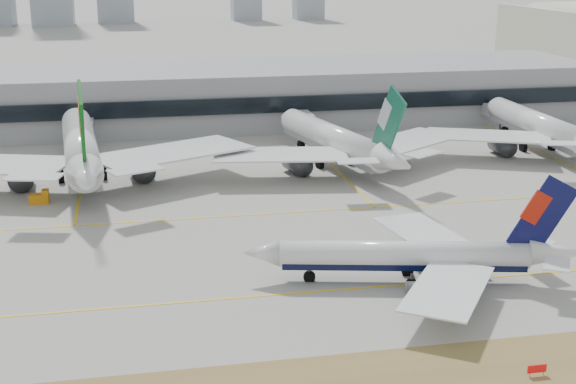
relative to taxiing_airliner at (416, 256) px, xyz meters
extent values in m
plane|color=#9B9991|center=(-18.88, 4.46, -3.85)|extent=(3000.00, 3000.00, 0.00)
cube|color=yellow|center=(-18.88, -0.54, -3.82)|extent=(360.00, 0.45, 0.04)
cube|color=yellow|center=(-18.88, 34.46, -3.82)|extent=(360.00, 0.45, 0.04)
cylinder|color=white|center=(-1.70, 0.38, 0.30)|extent=(34.46, 11.25, 3.77)
cube|color=black|center=(-1.70, 0.38, -0.74)|extent=(33.66, 10.55, 1.70)
cone|color=white|center=(-21.08, 4.75, 0.30)|extent=(5.97, 4.83, 3.77)
cone|color=white|center=(18.85, -4.25, 0.77)|extent=(8.30, 5.36, 3.77)
cube|color=white|center=(4.93, 9.60, -0.27)|extent=(11.41, 19.71, 0.23)
cube|color=white|center=(18.52, 0.85, 1.05)|extent=(3.82, 5.56, 0.15)
cylinder|color=#3F4247|center=(2.27, 6.63, -2.34)|extent=(6.23, 4.02, 2.83)
cube|color=#3F4247|center=(2.27, 6.63, -1.21)|extent=(2.40, 0.80, 1.32)
cube|color=white|center=(0.33, -10.79, -0.27)|extent=(17.58, 20.12, 0.23)
cube|color=white|center=(16.37, -8.71, 1.05)|extent=(5.58, 6.25, 0.15)
cylinder|color=#3F4247|center=(-0.79, -6.96, -2.34)|extent=(6.23, 4.02, 2.83)
cube|color=#3F4247|center=(-0.79, -6.96, -1.21)|extent=(2.40, 0.80, 1.32)
cube|color=#0B0D45|center=(16.51, -3.72, 6.03)|extent=(9.15, 2.38, 11.80)
cube|color=red|center=(15.58, -3.51, 7.30)|extent=(4.19, 1.33, 5.06)
cylinder|color=#3F4247|center=(-14.48, 3.26, -2.72)|extent=(0.45, 0.45, 2.26)
cylinder|color=black|center=(-14.48, 3.26, -3.19)|extent=(1.80, 1.02, 1.70)
cylinder|color=#3F4247|center=(-1.31, -2.22, -2.72)|extent=(0.45, 0.45, 2.26)
cylinder|color=black|center=(-1.31, -2.22, -3.19)|extent=(1.80, 1.02, 1.70)
cylinder|color=#3F4247|center=(-0.23, 2.56, -2.72)|extent=(0.45, 0.45, 2.26)
cylinder|color=black|center=(-0.23, 2.56, -3.19)|extent=(1.80, 1.02, 1.70)
cylinder|color=white|center=(-48.31, 64.96, 3.31)|extent=(10.52, 49.56, 6.51)
cube|color=slate|center=(-48.31, 64.96, 1.52)|extent=(9.46, 48.50, 2.93)
cone|color=white|center=(-50.64, 93.21, 3.31)|extent=(7.10, 8.02, 6.51)
cone|color=white|center=(-45.85, 35.00, 4.12)|extent=(7.38, 11.43, 6.51)
cube|color=white|center=(-30.21, 59.20, 2.33)|extent=(34.33, 26.82, 0.39)
cube|color=white|center=(-37.59, 37.73, 4.61)|extent=(10.25, 7.93, 0.26)
cylinder|color=#3F4247|center=(-36.32, 61.96, -1.25)|extent=(5.54, 8.57, 4.88)
cube|color=#3F4247|center=(-36.32, 61.96, 0.70)|extent=(0.77, 3.44, 2.28)
cube|color=white|center=(-54.45, 36.35, 4.61)|extent=(9.96, 6.75, 0.26)
cylinder|color=#3F4247|center=(-59.66, 60.04, -1.25)|extent=(5.54, 8.57, 4.88)
cube|color=#3F4247|center=(-59.66, 60.04, 0.70)|extent=(0.77, 3.44, 2.28)
cube|color=#0C5714|center=(-46.13, 38.40, 11.85)|extent=(1.70, 13.61, 17.45)
cube|color=orange|center=(-46.24, 39.76, 13.74)|extent=(1.22, 6.17, 7.47)
cylinder|color=#3F4247|center=(-49.84, 83.59, -1.90)|extent=(0.78, 0.78, 3.90)
cylinder|color=black|center=(-49.84, 83.59, -2.71)|extent=(1.37, 3.01, 2.93)
cylinder|color=#3F4247|center=(-52.42, 63.25, -1.90)|extent=(0.78, 0.78, 3.90)
cylinder|color=black|center=(-52.42, 63.25, -2.71)|extent=(1.37, 3.01, 2.93)
cylinder|color=#3F4247|center=(-43.99, 63.94, -1.90)|extent=(0.78, 0.78, 3.90)
cylinder|color=black|center=(-43.99, 63.94, -2.71)|extent=(1.37, 3.01, 2.93)
cylinder|color=white|center=(4.75, 65.79, 2.29)|extent=(14.94, 42.36, 5.58)
cube|color=slate|center=(4.75, 65.79, 0.75)|extent=(13.94, 41.35, 2.51)
cone|color=white|center=(-0.72, 89.48, 2.29)|extent=(6.89, 7.54, 5.58)
cone|color=white|center=(10.56, 40.67, 2.99)|extent=(7.55, 10.39, 5.58)
cube|color=white|center=(20.83, 63.14, 1.45)|extent=(28.98, 25.43, 0.33)
cube|color=white|center=(17.24, 44.01, 3.41)|extent=(8.81, 7.54, 0.22)
cylinder|color=#3F4247|center=(15.31, 64.73, -1.62)|extent=(5.66, 7.79, 4.19)
cube|color=#3F4247|center=(15.31, 64.73, 0.06)|extent=(1.07, 2.95, 1.95)
cube|color=white|center=(-8.53, 56.35, 1.45)|extent=(28.38, 16.31, 0.33)
cube|color=white|center=(3.10, 40.74, 3.41)|extent=(8.14, 4.76, 0.22)
cylinder|color=#3F4247|center=(-4.27, 60.21, -1.62)|extent=(5.66, 7.79, 4.19)
cube|color=#3F4247|center=(-4.27, 60.21, 0.06)|extent=(1.07, 2.95, 1.95)
cube|color=#155E45|center=(9.90, 43.52, 9.61)|extent=(3.12, 11.48, 14.97)
cube|color=silver|center=(9.64, 44.66, 11.24)|extent=(1.78, 5.26, 6.41)
cylinder|color=#3F4247|center=(1.14, 81.41, -2.18)|extent=(0.67, 0.67, 3.35)
cylinder|color=black|center=(1.14, 81.41, -2.87)|extent=(1.52, 2.67, 2.51)
cylinder|color=#3F4247|center=(1.48, 63.83, -2.18)|extent=(0.67, 0.67, 3.35)
cylinder|color=black|center=(1.48, 63.83, -2.87)|extent=(1.52, 2.67, 2.51)
cylinder|color=#3F4247|center=(8.55, 65.46, -2.18)|extent=(0.67, 0.67, 3.35)
cylinder|color=black|center=(8.55, 65.46, -2.87)|extent=(1.52, 2.67, 2.51)
cylinder|color=white|center=(55.46, 70.73, 2.30)|extent=(5.85, 42.29, 5.59)
cube|color=slate|center=(55.46, 70.73, 0.76)|extent=(5.01, 41.44, 2.52)
cone|color=white|center=(55.62, 95.09, 2.30)|extent=(5.63, 6.49, 5.59)
cube|color=white|center=(40.33, 64.63, 1.46)|extent=(29.49, 21.58, 0.34)
cube|color=white|center=(48.05, 46.72, 3.42)|extent=(8.72, 6.36, 0.22)
cylinder|color=#3F4247|center=(45.38, 67.39, -1.61)|extent=(4.24, 7.07, 4.19)
cube|color=#3F4247|center=(45.38, 67.39, 0.06)|extent=(0.44, 2.94, 1.96)
cylinder|color=#3F4247|center=(55.56, 86.79, -2.17)|extent=(0.67, 0.67, 3.35)
cylinder|color=black|center=(55.56, 86.79, -2.87)|extent=(0.99, 2.52, 2.52)
cylinder|color=#3F4247|center=(51.82, 69.58, -2.17)|extent=(0.67, 0.67, 3.35)
cylinder|color=black|center=(51.82, 69.58, -2.87)|extent=(0.99, 2.52, 2.52)
cylinder|color=#3F4247|center=(59.09, 69.54, -2.17)|extent=(0.67, 0.67, 3.35)
cylinder|color=black|center=(59.09, 69.54, -2.87)|extent=(0.99, 2.52, 2.52)
cube|color=gray|center=(-18.88, 119.46, 3.65)|extent=(280.00, 42.00, 15.00)
cube|color=black|center=(-18.88, 97.96, 4.10)|extent=(280.00, 1.20, 4.00)
cube|color=beige|center=(91.12, 139.46, 10.25)|extent=(2.00, 57.00, 27.90)
cube|color=red|center=(3.98, -27.54, -2.95)|extent=(2.20, 0.15, 0.90)
cylinder|color=orange|center=(3.18, -27.54, -3.60)|extent=(0.10, 0.10, 0.50)
cylinder|color=orange|center=(4.78, -27.54, -3.60)|extent=(0.10, 0.10, 0.50)
cube|color=orange|center=(-55.40, 49.00, -2.95)|extent=(3.50, 2.00, 1.80)
cube|color=orange|center=(-54.20, 49.00, -1.75)|extent=(1.20, 1.80, 1.00)
cylinder|color=black|center=(-56.60, 48.20, -3.50)|extent=(0.70, 0.30, 0.70)
cylinder|color=black|center=(-56.60, 49.80, -3.50)|extent=(0.70, 0.30, 0.70)
cylinder|color=black|center=(-54.20, 48.20, -3.50)|extent=(0.70, 0.30, 0.70)
cylinder|color=black|center=(-54.20, 49.80, -3.50)|extent=(0.70, 0.30, 0.70)
camera|label=1|loc=(-37.88, -98.86, 40.25)|focal=50.00mm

